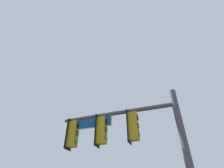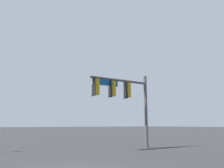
# 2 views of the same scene
# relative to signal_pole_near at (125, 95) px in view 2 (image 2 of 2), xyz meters

# --- Properties ---
(signal_pole_near) EXTENTS (4.95, 0.67, 5.56)m
(signal_pole_near) POSITION_rel_signal_pole_near_xyz_m (0.00, 0.00, 0.00)
(signal_pole_near) COLOR #47474C
(signal_pole_near) RESTS_ON ground_plane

